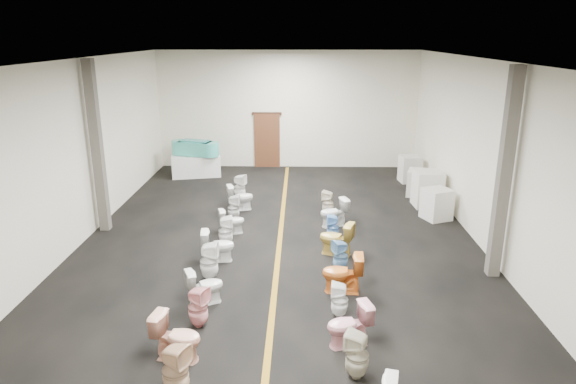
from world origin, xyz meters
The scene contains 37 objects.
floor centered at (0.00, 0.00, 0.00)m, with size 16.00×16.00×0.00m, color black.
ceiling centered at (0.00, 0.00, 4.50)m, with size 16.00×16.00×0.00m, color black.
wall_back centered at (0.00, 8.00, 2.25)m, with size 10.00×10.00×0.00m, color beige.
wall_front centered at (0.00, -8.00, 2.25)m, with size 10.00×10.00×0.00m, color beige.
wall_left centered at (-5.00, 0.00, 2.25)m, with size 16.00×16.00×0.00m, color beige.
wall_right centered at (5.00, 0.00, 2.25)m, with size 16.00×16.00×0.00m, color beige.
aisle_stripe centered at (0.00, 0.00, 0.00)m, with size 0.12×15.60×0.01m, color #926615.
back_door centered at (-0.80, 7.94, 1.05)m, with size 1.00×0.10×2.10m, color #562D19.
door_frame centered at (-0.80, 7.95, 2.12)m, with size 1.15×0.08×0.10m, color #331C11.
column_left centered at (-4.75, 1.00, 2.25)m, with size 0.25×0.25×4.50m, color #59544C.
column_right centered at (4.75, -1.50, 2.25)m, with size 0.25×0.25×4.50m, color #59544C.
display_table centered at (-3.36, 6.51, 0.39)m, with size 1.76×0.88×0.78m, color white.
bathtub centered at (-3.36, 6.51, 1.07)m, with size 1.81×1.00×0.55m.
appliance_crate_a centered at (4.40, 2.04, 0.44)m, with size 0.69×0.69×0.89m, color silver.
appliance_crate_b centered at (4.40, 3.19, 0.55)m, with size 0.80×0.80×1.10m, color silver.
appliance_crate_c centered at (4.40, 4.25, 0.43)m, with size 0.75×0.75×0.85m, color silver.
appliance_crate_d centered at (4.40, 5.89, 0.47)m, with size 0.66×0.66×0.94m, color silver.
toilet_left_1 centered at (-1.26, -5.62, 0.43)m, with size 0.38×0.39×0.85m, color #D7AC87.
toilet_left_2 centered at (-1.45, -4.74, 0.40)m, with size 0.45×0.79×0.81m, color #EAA88C.
toilet_left_3 centered at (-1.30, -3.77, 0.39)m, with size 0.35×0.36×0.79m, color pink.
toilet_left_4 centered at (-1.33, -2.92, 0.37)m, with size 0.41×0.72×0.73m, color white.
toilet_left_5 centered at (-1.42, -1.92, 0.43)m, with size 0.39×0.39×0.86m, color white.
toilet_left_6 centered at (-1.38, -0.95, 0.38)m, with size 0.43×0.75×0.76m, color white.
toilet_left_7 centered at (-1.33, -0.05, 0.39)m, with size 0.35×0.36×0.78m, color white.
toilet_left_8 centered at (-1.28, 0.77, 0.34)m, with size 0.38×0.67×0.68m, color white.
toilet_left_9 centered at (-1.36, 1.77, 0.37)m, with size 0.33×0.34×0.74m, color silver.
toilet_left_10 centered at (-1.28, 2.69, 0.39)m, with size 0.44×0.77×0.78m, color white.
toilet_left_11 centered at (-1.41, 3.64, 0.42)m, with size 0.38×0.38×0.83m, color white.
toilet_right_2 centered at (1.40, -5.15, 0.40)m, with size 0.36×0.36×0.79m, color beige.
toilet_right_3 centered at (1.35, -4.29, 0.39)m, with size 0.43×0.76×0.77m, color pink.
toilet_right_4 centered at (1.26, -3.38, 0.35)m, with size 0.31×0.32×0.70m, color white.
toilet_right_5 centered at (1.39, -2.40, 0.42)m, with size 0.47×0.82×0.84m, color orange.
toilet_right_6 centered at (1.42, -1.44, 0.37)m, with size 0.33×0.34×0.74m, color #74A5D0.
toilet_right_7 centered at (1.38, -0.54, 0.42)m, with size 0.46×0.81×0.83m, color gold.
toilet_right_8 centered at (1.36, 0.36, 0.35)m, with size 0.31×0.32×0.69m, color #71ADEE.
toilet_right_9 centered at (1.44, 1.37, 0.39)m, with size 0.44×0.77×0.78m, color white.
toilet_right_10 centered at (1.33, 2.27, 0.37)m, with size 0.33×0.34×0.74m, color beige.
Camera 1 is at (0.51, -11.88, 5.07)m, focal length 32.00 mm.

